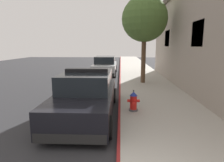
# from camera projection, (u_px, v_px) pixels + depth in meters

# --- Properties ---
(ground_plane) EXTENTS (30.81, 60.00, 0.20)m
(ground_plane) POSITION_uv_depth(u_px,v_px,m) (52.00, 87.00, 12.36)
(ground_plane) COLOR #2B2B2D
(sidewalk_pavement) EXTENTS (3.25, 60.00, 0.16)m
(sidewalk_pavement) POSITION_uv_depth(u_px,v_px,m) (147.00, 85.00, 12.07)
(sidewalk_pavement) COLOR #ADA89E
(sidewalk_pavement) RESTS_ON ground
(curb_painted_edge) EXTENTS (0.08, 60.00, 0.16)m
(curb_painted_edge) POSITION_uv_depth(u_px,v_px,m) (120.00, 85.00, 12.14)
(curb_painted_edge) COLOR maroon
(curb_painted_edge) RESTS_ON ground
(police_cruiser) EXTENTS (1.94, 4.84, 1.68)m
(police_cruiser) POSITION_uv_depth(u_px,v_px,m) (87.00, 95.00, 6.88)
(police_cruiser) COLOR black
(police_cruiser) RESTS_ON ground
(parked_car_silver_ahead) EXTENTS (1.94, 4.84, 1.56)m
(parked_car_silver_ahead) POSITION_uv_depth(u_px,v_px,m) (105.00, 66.00, 16.82)
(parked_car_silver_ahead) COLOR #B2B5BA
(parked_car_silver_ahead) RESTS_ON ground
(fire_hydrant) EXTENTS (0.44, 0.40, 0.76)m
(fire_hydrant) POSITION_uv_depth(u_px,v_px,m) (133.00, 101.00, 6.96)
(fire_hydrant) COLOR #4C4C51
(fire_hydrant) RESTS_ON sidewalk_pavement
(street_tree) EXTENTS (2.76, 2.76, 5.28)m
(street_tree) POSITION_uv_depth(u_px,v_px,m) (145.00, 19.00, 11.73)
(street_tree) COLOR brown
(street_tree) RESTS_ON sidewalk_pavement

